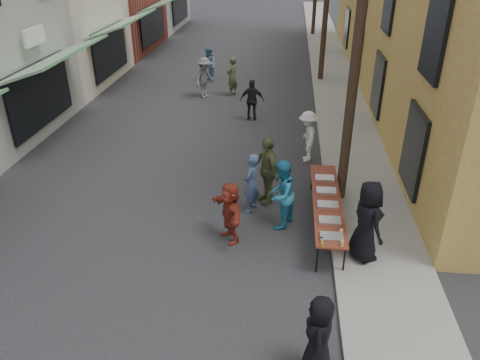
% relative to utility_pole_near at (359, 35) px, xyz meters
% --- Properties ---
extents(ground, '(120.00, 120.00, 0.00)m').
position_rel_utility_pole_near_xyz_m(ground, '(-4.30, -3.00, -4.50)').
color(ground, '#28282B').
rests_on(ground, ground).
extents(sidewalk, '(2.20, 60.00, 0.10)m').
position_rel_utility_pole_near_xyz_m(sidewalk, '(0.70, 12.00, -4.45)').
color(sidewalk, gray).
rests_on(sidewalk, ground).
extents(utility_pole_near, '(0.26, 0.26, 9.00)m').
position_rel_utility_pole_near_xyz_m(utility_pole_near, '(0.00, 0.00, 0.00)').
color(utility_pole_near, '#2D2116').
rests_on(utility_pole_near, ground).
extents(serving_table, '(0.70, 4.00, 0.75)m').
position_rel_utility_pole_near_xyz_m(serving_table, '(-0.50, -1.41, -3.79)').
color(serving_table, maroon).
rests_on(serving_table, ground).
extents(catering_tray_sausage, '(0.50, 0.33, 0.08)m').
position_rel_utility_pole_near_xyz_m(catering_tray_sausage, '(-0.50, -3.06, -3.71)').
color(catering_tray_sausage, maroon).
rests_on(catering_tray_sausage, serving_table).
extents(catering_tray_foil_b, '(0.50, 0.33, 0.08)m').
position_rel_utility_pole_near_xyz_m(catering_tray_foil_b, '(-0.50, -2.41, -3.71)').
color(catering_tray_foil_b, '#B2B2B7').
rests_on(catering_tray_foil_b, serving_table).
extents(catering_tray_buns, '(0.50, 0.33, 0.08)m').
position_rel_utility_pole_near_xyz_m(catering_tray_buns, '(-0.50, -1.71, -3.71)').
color(catering_tray_buns, tan).
rests_on(catering_tray_buns, serving_table).
extents(catering_tray_foil_d, '(0.50, 0.33, 0.08)m').
position_rel_utility_pole_near_xyz_m(catering_tray_foil_d, '(-0.50, -1.01, -3.71)').
color(catering_tray_foil_d, '#B2B2B7').
rests_on(catering_tray_foil_d, serving_table).
extents(catering_tray_buns_end, '(0.50, 0.33, 0.08)m').
position_rel_utility_pole_near_xyz_m(catering_tray_buns_end, '(-0.50, -0.31, -3.71)').
color(catering_tray_buns_end, tan).
rests_on(catering_tray_buns_end, serving_table).
extents(condiment_jar_a, '(0.07, 0.07, 0.08)m').
position_rel_utility_pole_near_xyz_m(condiment_jar_a, '(-0.72, -3.36, -3.71)').
color(condiment_jar_a, '#A57F26').
rests_on(condiment_jar_a, serving_table).
extents(condiment_jar_b, '(0.07, 0.07, 0.08)m').
position_rel_utility_pole_near_xyz_m(condiment_jar_b, '(-0.72, -3.26, -3.71)').
color(condiment_jar_b, '#A57F26').
rests_on(condiment_jar_b, serving_table).
extents(condiment_jar_c, '(0.07, 0.07, 0.08)m').
position_rel_utility_pole_near_xyz_m(condiment_jar_c, '(-0.72, -3.16, -3.71)').
color(condiment_jar_c, '#A57F26').
rests_on(condiment_jar_c, serving_table).
extents(cup_stack, '(0.08, 0.08, 0.12)m').
position_rel_utility_pole_near_xyz_m(cup_stack, '(-0.30, -3.31, -3.69)').
color(cup_stack, tan).
rests_on(cup_stack, serving_table).
extents(guest_front_a, '(0.55, 0.80, 1.57)m').
position_rel_utility_pole_near_xyz_m(guest_front_a, '(-0.90, -5.93, -3.71)').
color(guest_front_a, black).
rests_on(guest_front_a, ground).
extents(guest_front_b, '(0.55, 0.69, 1.64)m').
position_rel_utility_pole_near_xyz_m(guest_front_b, '(-2.43, -0.82, -3.68)').
color(guest_front_b, '#425A80').
rests_on(guest_front_b, ground).
extents(guest_front_c, '(0.97, 1.08, 1.81)m').
position_rel_utility_pole_near_xyz_m(guest_front_c, '(-1.65, -1.50, -3.60)').
color(guest_front_c, teal).
rests_on(guest_front_c, ground).
extents(guest_front_d, '(0.69, 1.12, 1.67)m').
position_rel_utility_pole_near_xyz_m(guest_front_d, '(-0.90, 2.48, -3.66)').
color(guest_front_d, white).
rests_on(guest_front_d, ground).
extents(guest_front_e, '(0.97, 1.20, 1.91)m').
position_rel_utility_pole_near_xyz_m(guest_front_e, '(-2.05, -0.29, -3.54)').
color(guest_front_e, '#636D3F').
rests_on(guest_front_e, ground).
extents(guest_queue_back, '(1.10, 1.46, 1.54)m').
position_rel_utility_pole_near_xyz_m(guest_queue_back, '(-2.82, -2.23, -3.73)').
color(guest_queue_back, maroon).
rests_on(guest_queue_back, ground).
extents(server, '(0.93, 1.10, 1.91)m').
position_rel_utility_pole_near_xyz_m(server, '(0.26, -2.76, -3.44)').
color(server, black).
rests_on(server, sidewalk).
extents(passerby_left, '(1.15, 1.34, 1.80)m').
position_rel_utility_pole_near_xyz_m(passerby_left, '(-5.34, 8.74, -3.60)').
color(passerby_left, slate).
rests_on(passerby_left, ground).
extents(passerby_mid, '(0.96, 0.42, 1.63)m').
position_rel_utility_pole_near_xyz_m(passerby_mid, '(-2.97, 6.05, -3.68)').
color(passerby_mid, black).
rests_on(passerby_mid, ground).
extents(passerby_right, '(0.67, 0.76, 1.76)m').
position_rel_utility_pole_near_xyz_m(passerby_right, '(-4.14, 9.16, -3.62)').
color(passerby_right, '#495330').
rests_on(passerby_right, ground).
extents(passerby_far, '(0.87, 0.98, 1.70)m').
position_rel_utility_pole_near_xyz_m(passerby_far, '(-5.58, 11.32, -3.65)').
color(passerby_far, '#5683A6').
rests_on(passerby_far, ground).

